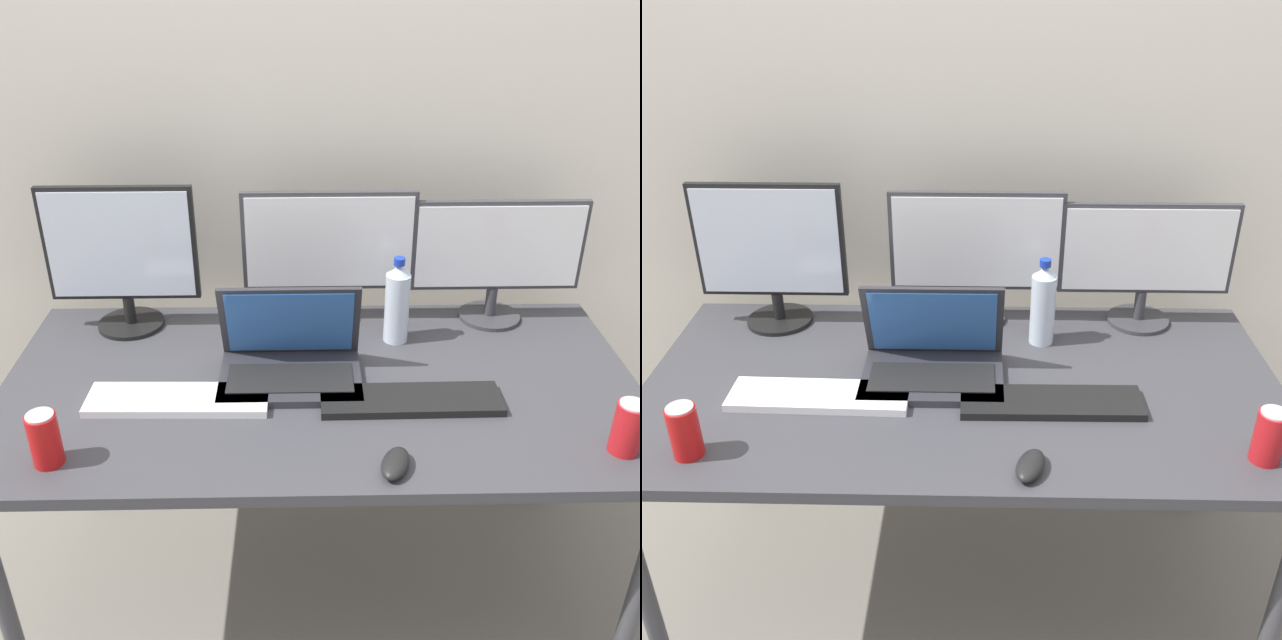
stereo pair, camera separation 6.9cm
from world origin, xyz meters
TOP-DOWN VIEW (x-y plane):
  - ground_plane at (0.00, 0.00)m, footprint 16.00×16.00m
  - wall_back at (0.00, 0.59)m, footprint 7.00×0.08m
  - work_desk at (0.00, 0.00)m, footprint 1.62×0.83m
  - monitor_left at (-0.54, 0.31)m, footprint 0.42×0.19m
  - monitor_center at (0.03, 0.33)m, footprint 0.49×0.17m
  - monitor_right at (0.51, 0.33)m, footprint 0.49×0.18m
  - laptop_silver at (-0.08, 0.03)m, footprint 0.36×0.25m
  - keyboard_main at (0.22, -0.10)m, footprint 0.44×0.13m
  - keyboard_aux at (-0.35, -0.09)m, footprint 0.44×0.14m
  - mouse_by_keyboard at (0.15, -0.34)m, footprint 0.09×0.12m
  - water_bottle at (0.22, 0.21)m, footprint 0.07×0.07m
  - soda_can_near_keyboard at (0.66, -0.29)m, footprint 0.07×0.07m
  - soda_can_by_laptop at (-0.59, -0.30)m, footprint 0.07×0.07m

SIDE VIEW (x-z plane):
  - ground_plane at x=0.00m, z-range 0.00..0.00m
  - work_desk at x=0.00m, z-range 0.31..1.05m
  - keyboard_main at x=0.22m, z-range 0.74..0.76m
  - keyboard_aux at x=-0.35m, z-range 0.74..0.76m
  - mouse_by_keyboard at x=0.15m, z-range 0.74..0.77m
  - laptop_silver at x=-0.08m, z-range 0.67..0.92m
  - soda_can_near_keyboard at x=0.66m, z-range 0.74..0.87m
  - soda_can_by_laptop at x=-0.59m, z-range 0.74..0.87m
  - water_bottle at x=0.22m, z-range 0.73..0.98m
  - monitor_right at x=0.51m, z-range 0.76..1.13m
  - monitor_center at x=0.03m, z-range 0.77..1.16m
  - monitor_left at x=-0.54m, z-range 0.75..1.17m
  - wall_back at x=0.00m, z-range 0.00..2.60m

